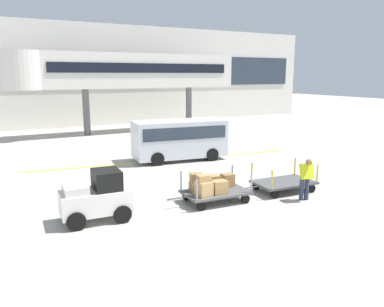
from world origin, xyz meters
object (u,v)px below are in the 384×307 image
baggage_tug (97,197)px  baggage_cart_lead (212,187)px  baggage_cart_middle (284,183)px  baggage_handler (306,177)px  shuttle_van (179,137)px

baggage_tug → baggage_cart_lead: size_ratio=0.71×
baggage_cart_middle → baggage_handler: 1.33m
baggage_cart_lead → shuttle_van: (2.11, 6.73, 0.68)m
baggage_handler → shuttle_van: bearing=96.5°
baggage_cart_lead → baggage_handler: size_ratio=1.94×
baggage_tug → baggage_cart_lead: baggage_tug is taller
baggage_cart_middle → shuttle_van: 7.06m
baggage_tug → baggage_handler: bearing=-13.2°
baggage_cart_lead → baggage_handler: 3.37m
shuttle_van → baggage_cart_lead: bearing=-107.4°
baggage_tug → baggage_handler: 7.25m
baggage_tug → shuttle_van: bearing=46.7°
baggage_handler → baggage_tug: bearing=166.8°
baggage_cart_lead → shuttle_van: 7.08m
baggage_cart_lead → baggage_cart_middle: (3.13, -0.21, -0.21)m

